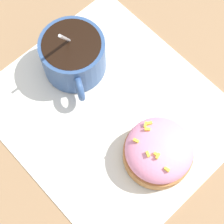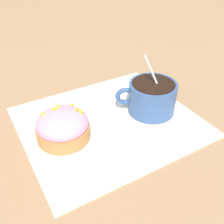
# 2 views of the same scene
# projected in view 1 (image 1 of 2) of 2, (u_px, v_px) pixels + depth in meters

# --- Properties ---
(ground_plane) EXTENTS (3.00, 3.00, 0.00)m
(ground_plane) POSITION_uv_depth(u_px,v_px,m) (110.00, 112.00, 0.52)
(ground_plane) COLOR #93704C
(paper_napkin) EXTENTS (0.34, 0.31, 0.00)m
(paper_napkin) POSITION_uv_depth(u_px,v_px,m) (110.00, 111.00, 0.52)
(paper_napkin) COLOR white
(paper_napkin) RESTS_ON ground_plane
(coffee_cup) EXTENTS (0.11, 0.09, 0.11)m
(coffee_cup) POSITION_uv_depth(u_px,v_px,m) (71.00, 57.00, 0.51)
(coffee_cup) COLOR #335184
(coffee_cup) RESTS_ON paper_napkin
(frosted_pastry) EXTENTS (0.09, 0.09, 0.05)m
(frosted_pastry) POSITION_uv_depth(u_px,v_px,m) (158.00, 151.00, 0.47)
(frosted_pastry) COLOR #B2753D
(frosted_pastry) RESTS_ON paper_napkin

